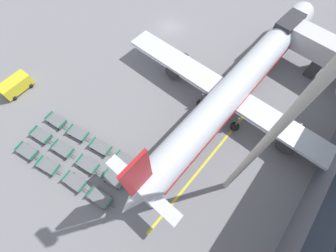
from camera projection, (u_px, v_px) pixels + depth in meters
name	position (u px, v px, depth m)	size (l,w,h in m)	color
ground_plane	(169.00, 27.00, 39.52)	(500.00, 500.00, 0.00)	gray
airplane	(235.00, 88.00, 28.92)	(33.44, 40.92, 11.58)	silver
service_van	(16.00, 85.00, 32.10)	(2.63, 4.33, 1.94)	yellow
baggage_dolly_row_near_col_a	(28.00, 151.00, 27.91)	(3.47, 1.86, 0.92)	slate
baggage_dolly_row_near_col_b	(48.00, 166.00, 27.02)	(3.47, 1.91, 0.92)	slate
baggage_dolly_row_near_col_c	(75.00, 182.00, 26.10)	(3.46, 1.78, 0.92)	slate
baggage_dolly_row_near_col_d	(100.00, 198.00, 25.24)	(3.46, 1.79, 0.92)	slate
baggage_dolly_row_mid_a_col_a	(41.00, 135.00, 28.96)	(3.47, 1.83, 0.92)	slate
baggage_dolly_row_mid_a_col_b	(63.00, 149.00, 28.05)	(3.47, 1.83, 0.92)	slate
baggage_dolly_row_mid_a_col_c	(88.00, 165.00, 27.10)	(3.47, 1.83, 0.92)	slate
baggage_dolly_row_mid_a_col_d	(114.00, 179.00, 26.26)	(3.47, 1.89, 0.92)	slate
baggage_dolly_row_mid_b_col_a	(56.00, 121.00, 29.99)	(3.46, 1.78, 0.92)	slate
baggage_dolly_row_mid_b_col_b	(78.00, 133.00, 29.10)	(3.47, 1.90, 0.92)	slate
baggage_dolly_row_mid_b_col_c	(101.00, 147.00, 28.19)	(3.47, 1.86, 0.92)	slate
baggage_dolly_row_mid_b_col_d	(126.00, 160.00, 27.35)	(3.46, 1.82, 0.92)	slate
apron_light_mast	(280.00, 126.00, 13.46)	(2.00, 0.71, 26.64)	#ADA89E
stand_guidance_stripe	(210.00, 158.00, 28.01)	(1.12, 22.86, 0.01)	yellow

